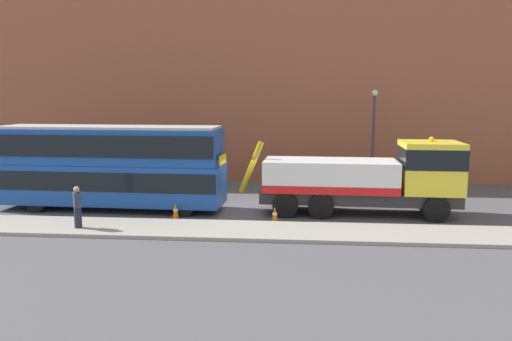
{
  "coord_description": "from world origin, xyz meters",
  "views": [
    {
      "loc": [
        2.78,
        -23.97,
        5.48
      ],
      "look_at": [
        0.66,
        -0.53,
        2.0
      ],
      "focal_mm": 35.5,
      "sensor_mm": 36.0,
      "label": 1
    }
  ],
  "objects_px": {
    "traffic_cone_near_bus": "(176,211)",
    "traffic_cone_midway": "(275,215)",
    "pedestrian_onlooker": "(77,208)",
    "recovery_tow_truck": "(369,177)",
    "street_lamp": "(374,130)",
    "double_decker_bus": "(110,164)"
  },
  "relations": [
    {
      "from": "traffic_cone_near_bus",
      "to": "traffic_cone_midway",
      "type": "relative_size",
      "value": 1.0
    },
    {
      "from": "traffic_cone_near_bus",
      "to": "traffic_cone_midway",
      "type": "bearing_deg",
      "value": -3.95
    },
    {
      "from": "pedestrian_onlooker",
      "to": "traffic_cone_midway",
      "type": "bearing_deg",
      "value": -18.07
    },
    {
      "from": "recovery_tow_truck",
      "to": "street_lamp",
      "type": "distance_m",
      "value": 7.35
    },
    {
      "from": "double_decker_bus",
      "to": "recovery_tow_truck",
      "type": "bearing_deg",
      "value": 1.8
    },
    {
      "from": "double_decker_bus",
      "to": "street_lamp",
      "type": "relative_size",
      "value": 1.91
    },
    {
      "from": "recovery_tow_truck",
      "to": "traffic_cone_midway",
      "type": "relative_size",
      "value": 14.14
    },
    {
      "from": "double_decker_bus",
      "to": "traffic_cone_midway",
      "type": "relative_size",
      "value": 15.43
    },
    {
      "from": "recovery_tow_truck",
      "to": "pedestrian_onlooker",
      "type": "height_order",
      "value": "recovery_tow_truck"
    },
    {
      "from": "traffic_cone_midway",
      "to": "street_lamp",
      "type": "bearing_deg",
      "value": 59.2
    },
    {
      "from": "double_decker_bus",
      "to": "pedestrian_onlooker",
      "type": "xyz_separation_m",
      "value": [
        0.15,
        -4.09,
        -1.25
      ]
    },
    {
      "from": "recovery_tow_truck",
      "to": "traffic_cone_near_bus",
      "type": "xyz_separation_m",
      "value": [
        -8.73,
        -1.63,
        -1.42
      ]
    },
    {
      "from": "double_decker_bus",
      "to": "traffic_cone_midway",
      "type": "distance_m",
      "value": 8.52
    },
    {
      "from": "recovery_tow_truck",
      "to": "street_lamp",
      "type": "bearing_deg",
      "value": 82.85
    },
    {
      "from": "recovery_tow_truck",
      "to": "traffic_cone_midway",
      "type": "distance_m",
      "value": 4.88
    },
    {
      "from": "traffic_cone_near_bus",
      "to": "street_lamp",
      "type": "distance_m",
      "value": 13.5
    },
    {
      "from": "street_lamp",
      "to": "traffic_cone_midway",
      "type": "bearing_deg",
      "value": -120.8
    },
    {
      "from": "pedestrian_onlooker",
      "to": "traffic_cone_midway",
      "type": "xyz_separation_m",
      "value": [
        7.92,
        2.13,
        -0.64
      ]
    },
    {
      "from": "pedestrian_onlooker",
      "to": "traffic_cone_midway",
      "type": "height_order",
      "value": "pedestrian_onlooker"
    },
    {
      "from": "pedestrian_onlooker",
      "to": "traffic_cone_near_bus",
      "type": "relative_size",
      "value": 2.38
    },
    {
      "from": "pedestrian_onlooker",
      "to": "street_lamp",
      "type": "xyz_separation_m",
      "value": [
        13.29,
        11.13,
        2.49
      ]
    },
    {
      "from": "pedestrian_onlooker",
      "to": "street_lamp",
      "type": "height_order",
      "value": "street_lamp"
    }
  ]
}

